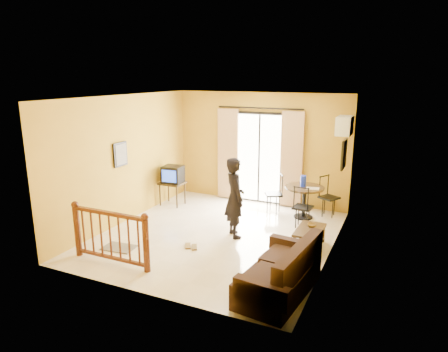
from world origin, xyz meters
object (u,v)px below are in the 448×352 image
at_px(dining_table, 304,193).
at_px(standing_person, 235,198).
at_px(television, 173,174).
at_px(sofa, 282,275).
at_px(coffee_table, 310,235).

bearing_deg(dining_table, standing_person, -121.62).
xyz_separation_m(television, standing_person, (2.19, -1.20, 0.02)).
bearing_deg(sofa, dining_table, 105.10).
bearing_deg(standing_person, dining_table, -73.05).
xyz_separation_m(television, dining_table, (3.21, 0.46, -0.22)).
relative_size(television, coffee_table, 0.60).
xyz_separation_m(sofa, standing_person, (-1.53, 1.76, 0.51)).
xyz_separation_m(television, coffee_table, (3.72, -1.14, -0.55)).
bearing_deg(dining_table, coffee_table, -72.50).
relative_size(television, sofa, 0.28).
height_order(television, coffee_table, television).
bearing_deg(television, dining_table, 2.76).
relative_size(coffee_table, standing_person, 0.52).
bearing_deg(sofa, standing_person, 137.65).
height_order(coffee_table, standing_person, standing_person).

